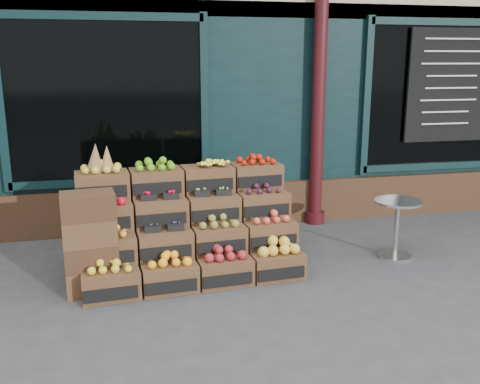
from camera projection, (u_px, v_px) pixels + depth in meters
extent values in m
plane|color=#3A3A3C|center=(274.00, 288.00, 5.46)|extent=(60.00, 60.00, 0.00)
cube|color=black|center=(196.00, 52.00, 9.80)|extent=(12.00, 6.00, 4.80)
cube|color=black|center=(229.00, 118.00, 7.22)|extent=(12.00, 0.12, 3.00)
cube|color=#3E2718|center=(230.00, 205.00, 7.45)|extent=(12.00, 0.18, 0.60)
cube|color=black|center=(106.00, 101.00, 6.75)|extent=(2.40, 0.06, 2.00)
cube|color=black|center=(445.00, 96.00, 7.79)|extent=(2.40, 0.06, 2.00)
cylinder|color=#380D10|center=(318.00, 110.00, 7.27)|extent=(0.18, 0.18, 3.20)
cube|color=black|center=(449.00, 86.00, 7.67)|extent=(1.30, 0.04, 1.60)
cube|color=#523520|center=(111.00, 283.00, 5.23)|extent=(0.58, 0.42, 0.28)
cube|color=black|center=(113.00, 294.00, 5.04)|extent=(0.51, 0.05, 0.12)
cube|color=gold|center=(110.00, 266.00, 5.18)|extent=(0.46, 0.32, 0.09)
cube|color=#523520|center=(169.00, 277.00, 5.39)|extent=(0.58, 0.42, 0.28)
cube|color=black|center=(173.00, 287.00, 5.20)|extent=(0.51, 0.05, 0.12)
cube|color=orange|center=(169.00, 259.00, 5.34)|extent=(0.46, 0.32, 0.10)
cube|color=#523520|center=(224.00, 270.00, 5.55)|extent=(0.58, 0.42, 0.28)
cube|color=black|center=(229.00, 280.00, 5.36)|extent=(0.51, 0.05, 0.12)
cube|color=maroon|center=(224.00, 253.00, 5.50)|extent=(0.46, 0.32, 0.11)
cube|color=#523520|center=(276.00, 264.00, 5.71)|extent=(0.58, 0.42, 0.28)
cube|color=black|center=(283.00, 274.00, 5.53)|extent=(0.51, 0.05, 0.12)
cube|color=gold|center=(276.00, 246.00, 5.66)|extent=(0.46, 0.32, 0.13)
cube|color=#523520|center=(108.00, 249.00, 5.38)|extent=(0.58, 0.42, 0.28)
cube|color=black|center=(109.00, 258.00, 5.19)|extent=(0.51, 0.05, 0.12)
cube|color=orange|center=(107.00, 232.00, 5.33)|extent=(0.46, 0.32, 0.07)
cube|color=#523520|center=(165.00, 243.00, 5.54)|extent=(0.58, 0.42, 0.28)
cube|color=black|center=(168.00, 252.00, 5.35)|extent=(0.51, 0.05, 0.12)
cube|color=#2B254F|center=(164.00, 229.00, 5.50)|extent=(0.46, 0.32, 0.03)
cube|color=#523520|center=(218.00, 238.00, 5.70)|extent=(0.58, 0.42, 0.28)
cube|color=black|center=(223.00, 247.00, 5.52)|extent=(0.51, 0.05, 0.12)
cube|color=olive|center=(218.00, 221.00, 5.65)|extent=(0.46, 0.32, 0.09)
cube|color=#523520|center=(269.00, 233.00, 5.86)|extent=(0.58, 0.42, 0.28)
cube|color=black|center=(275.00, 241.00, 5.68)|extent=(0.51, 0.05, 0.12)
cube|color=#DE4A3A|center=(269.00, 217.00, 5.82)|extent=(0.46, 0.32, 0.09)
cube|color=#523520|center=(105.00, 216.00, 5.53)|extent=(0.58, 0.42, 0.28)
cube|color=black|center=(106.00, 224.00, 5.34)|extent=(0.51, 0.05, 0.12)
cube|color=red|center=(104.00, 199.00, 5.48)|extent=(0.46, 0.32, 0.09)
cube|color=#523520|center=(160.00, 212.00, 5.69)|extent=(0.58, 0.42, 0.28)
cube|color=black|center=(163.00, 219.00, 5.51)|extent=(0.51, 0.05, 0.12)
cube|color=red|center=(160.00, 197.00, 5.65)|extent=(0.46, 0.32, 0.04)
cube|color=#523520|center=(213.00, 207.00, 5.85)|extent=(0.58, 0.42, 0.28)
cube|color=black|center=(217.00, 215.00, 5.67)|extent=(0.51, 0.05, 0.12)
cube|color=#70A845|center=(212.00, 194.00, 5.81)|extent=(0.46, 0.32, 0.03)
cube|color=#523520|center=(262.00, 203.00, 6.01)|extent=(0.58, 0.42, 0.28)
cube|color=black|center=(268.00, 211.00, 5.83)|extent=(0.51, 0.05, 0.12)
cube|color=#351128|center=(262.00, 189.00, 5.97)|extent=(0.46, 0.32, 0.07)
cube|color=#523520|center=(102.00, 185.00, 5.68)|extent=(0.58, 0.42, 0.28)
cube|color=black|center=(103.00, 192.00, 5.49)|extent=(0.51, 0.05, 0.12)
cube|color=gold|center=(101.00, 168.00, 5.63)|extent=(0.46, 0.32, 0.09)
cube|color=#523520|center=(156.00, 182.00, 5.84)|extent=(0.58, 0.42, 0.28)
cube|color=black|center=(159.00, 188.00, 5.66)|extent=(0.51, 0.05, 0.12)
cube|color=#569519|center=(156.00, 165.00, 5.79)|extent=(0.46, 0.32, 0.09)
cube|color=#523520|center=(207.00, 178.00, 6.00)|extent=(0.58, 0.42, 0.28)
cube|color=black|center=(212.00, 185.00, 5.82)|extent=(0.51, 0.05, 0.12)
cube|color=yellow|center=(207.00, 163.00, 5.96)|extent=(0.46, 0.32, 0.09)
cube|color=#523520|center=(256.00, 175.00, 6.16)|extent=(0.58, 0.42, 0.28)
cube|color=black|center=(262.00, 181.00, 5.98)|extent=(0.51, 0.05, 0.12)
cube|color=#991909|center=(256.00, 160.00, 6.12)|extent=(0.46, 0.32, 0.08)
cube|color=#3E2718|center=(192.00, 265.00, 5.68)|extent=(2.30, 0.54, 0.28)
cube|color=#3E2718|center=(188.00, 246.00, 5.87)|extent=(2.30, 0.54, 0.55)
cube|color=#3E2718|center=(183.00, 228.00, 6.05)|extent=(2.30, 0.54, 0.83)
cone|color=olive|center=(95.00, 158.00, 5.59)|extent=(0.19, 0.19, 0.32)
cone|color=olive|center=(107.00, 159.00, 5.67)|extent=(0.17, 0.17, 0.28)
cube|color=#523520|center=(93.00, 279.00, 5.34)|extent=(0.54, 0.40, 0.26)
cube|color=#3E2718|center=(91.00, 255.00, 5.28)|extent=(0.54, 0.40, 0.26)
cube|color=#523520|center=(90.00, 231.00, 5.22)|extent=(0.54, 0.40, 0.26)
cube|color=#3E2718|center=(88.00, 206.00, 5.16)|extent=(0.54, 0.40, 0.26)
cylinder|color=#B7B9BE|center=(394.00, 256.00, 6.31)|extent=(0.40, 0.40, 0.03)
cylinder|color=#B7B9BE|center=(396.00, 229.00, 6.24)|extent=(0.05, 0.05, 0.66)
cylinder|color=#B7B9BE|center=(398.00, 202.00, 6.15)|extent=(0.55, 0.55, 0.03)
imported|color=#1C6328|center=(120.00, 157.00, 7.66)|extent=(0.78, 0.66, 1.81)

